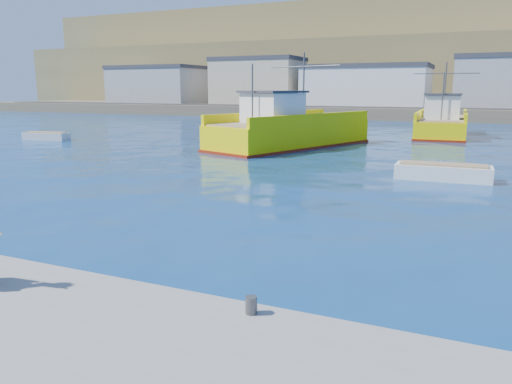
# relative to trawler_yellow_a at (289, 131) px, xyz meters

# --- Properties ---
(ground) EXTENTS (260.00, 260.00, 0.00)m
(ground) POSITION_rel_trawler_yellow_a_xyz_m (6.45, -23.75, -1.18)
(ground) COLOR navy
(ground) RESTS_ON ground
(dock_bollards) EXTENTS (36.20, 0.20, 0.30)m
(dock_bollards) POSITION_rel_trawler_yellow_a_xyz_m (7.05, -27.15, -0.53)
(dock_bollards) COLOR #4C4C4C
(dock_bollards) RESTS_ON dock
(far_shore) EXTENTS (200.00, 81.00, 24.00)m
(far_shore) POSITION_rel_trawler_yellow_a_xyz_m (6.46, 85.45, 7.80)
(far_shore) COLOR brown
(far_shore) RESTS_ON ground
(trawler_yellow_a) EXTENTS (9.01, 14.59, 6.84)m
(trawler_yellow_a) POSITION_rel_trawler_yellow_a_xyz_m (0.00, 0.00, 0.00)
(trawler_yellow_a) COLOR #ECDA01
(trawler_yellow_a) RESTS_ON ground
(trawler_yellow_b) EXTENTS (5.63, 12.02, 6.59)m
(trawler_yellow_b) POSITION_rel_trawler_yellow_a_xyz_m (9.56, 13.53, -0.11)
(trawler_yellow_b) COLOR #ECDA01
(trawler_yellow_b) RESTS_ON ground
(skiff_left) EXTENTS (3.88, 2.00, 0.80)m
(skiff_left) POSITION_rel_trawler_yellow_a_xyz_m (-20.08, -3.52, -0.92)
(skiff_left) COLOR silver
(skiff_left) RESTS_ON ground
(skiff_mid) EXTENTS (4.29, 1.59, 0.93)m
(skiff_mid) POSITION_rel_trawler_yellow_a_xyz_m (11.28, -9.69, -0.88)
(skiff_mid) COLOR silver
(skiff_mid) RESTS_ON ground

